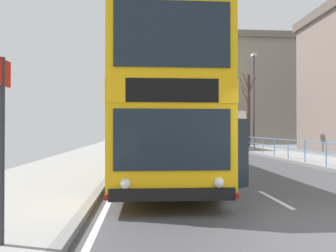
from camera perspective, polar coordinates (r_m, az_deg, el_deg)
The scene contains 8 objects.
ground at distance 5.71m, azimuth 22.09°, elevation -17.35°, with size 15.80×140.00×0.20m.
double_decker_bus_main at distance 11.75m, azimuth -1.39°, elevation 2.48°, with size 3.25×11.52×4.42m.
background_bus_far_lane at distance 28.45m, azimuth 8.27°, elevation -0.64°, with size 2.69×9.90×3.03m.
pedestrian_railing_far_kerb at distance 19.69m, azimuth 18.43°, elevation -3.05°, with size 0.05×24.83×1.04m.
bus_stop_sign_near at distance 4.85m, azimuth -27.50°, elevation -0.40°, with size 0.08×0.44×2.52m.
street_lamp_far_side at distance 25.11m, azimuth 15.04°, elevation 5.58°, with size 0.28×0.60×7.28m.
bare_tree_far_00 at distance 29.87m, azimuth 14.10°, elevation 3.04°, with size 1.36×2.41×6.53m.
background_building_00 at distance 46.14m, azimuth 16.70°, elevation 5.14°, with size 13.16×18.08×12.51m.
Camera 1 is at (-3.14, -4.90, 1.69)m, focal length 34.22 mm.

